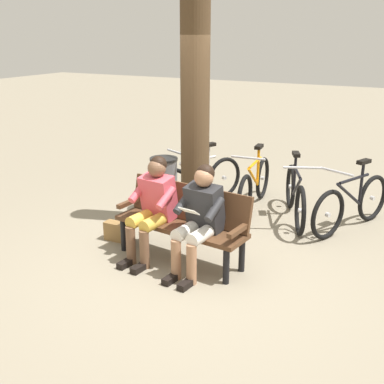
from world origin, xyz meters
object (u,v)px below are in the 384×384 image
Objects in this scene: person_companion at (153,203)px; bicycle_green at (199,182)px; bench at (184,218)px; bicycle_orange at (295,196)px; handbag at (116,231)px; tree_trunk at (195,94)px; litter_bin at (164,184)px; bicycle_black at (254,185)px; person_reading at (199,215)px; bicycle_red at (351,204)px.

bicycle_green is (0.34, -1.86, -0.30)m from person_companion.
bench is 1.96m from bicycle_orange.
tree_trunk is (-0.60, -1.03, 1.66)m from handbag.
litter_bin is (0.61, -0.20, -1.37)m from tree_trunk.
bicycle_orange reaches higher than handbag.
bicycle_black is 1.08× the size of bicycle_green.
bicycle_black reaches higher than bench.
person_companion is (0.64, -0.08, -0.00)m from person_reading.
bench is 1.71m from tree_trunk.
person_companion is 0.77× the size of bicycle_orange.
person_reading is 1.50× the size of litter_bin.
litter_bin is at bearing -41.22° from person_reading.
bench is 1.37× the size of person_companion.
tree_trunk is at bearing -119.94° from handbag.
tree_trunk is at bearing -79.53° from person_companion.
litter_bin is at bearing -44.35° from bench.
bicycle_red is at bearing 115.86° from bicycle_green.
bench is 1.97m from bicycle_black.
tree_trunk is 1.99m from bicycle_orange.
bicycle_red reaches higher than handbag.
tree_trunk is at bearing -83.35° from bicycle_orange.
bicycle_orange is 1.01× the size of bicycle_green.
handbag is at bearing -6.90° from person_companion.
handbag is 1.26m from litter_bin.
tree_trunk is 2.27× the size of bicycle_red.
bicycle_black is at bearing -120.64° from handbag.
bench is at bearing -47.78° from bicycle_orange.
person_reading is 0.34× the size of tree_trunk.
person_reading is 0.77× the size of bicycle_orange.
handbag is at bearing -32.15° from bicycle_red.
person_reading is 2.19m from bicycle_black.
tree_trunk reaches higher than bicycle_red.
bicycle_orange is at bearing -164.49° from litter_bin.
bicycle_black is (-0.47, -2.08, -0.30)m from person_companion.
person_reading and person_companion have the same top height.
bicycle_red reaches higher than litter_bin.
bicycle_red is 1.00× the size of bicycle_orange.
bicycle_red is (-2.57, -1.75, 0.24)m from handbag.
bicycle_red is (-1.27, -2.00, -0.31)m from person_reading.
person_reading is at bearing 169.53° from handbag.
handbag is at bearing 60.06° from tree_trunk.
handbag is 1.75m from bicycle_green.
bench is 5.49× the size of handbag.
bicycle_black is (-1.14, -1.92, 0.24)m from handbag.
bicycle_black is (-0.13, -1.96, -0.15)m from bench.
handbag is 0.37× the size of litter_bin.
bicycle_black is at bearing -128.43° from bicycle_orange.
bicycle_red is at bearing 77.90° from bicycle_black.
bicycle_orange is (-0.50, -1.98, -0.31)m from person_reading.
person_reading is 2.00m from litter_bin.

